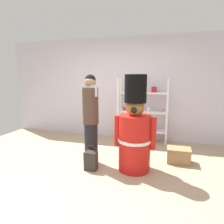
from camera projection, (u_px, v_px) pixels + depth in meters
The scene contains 7 objects.
ground_plane at pixel (91, 174), 3.24m from camera, with size 6.40×6.40×0.00m, color tan.
back_wall at pixel (122, 89), 5.10m from camera, with size 6.40×0.12×2.60m, color silver.
merchandise_shelf at pixel (142, 110), 4.82m from camera, with size 1.23×0.35×1.57m.
teddy_bear_guard at pixel (135, 132), 3.29m from camera, with size 0.71×0.56×1.64m.
person_shopper at pixel (91, 118), 3.51m from camera, with size 0.30×0.29×1.64m.
shopping_bag at pixel (91, 160), 3.37m from camera, with size 0.21×0.15×0.45m.
display_crate at pixel (179, 155), 3.67m from camera, with size 0.43×0.31×0.28m.
Camera 1 is at (1.17, -2.80, 1.58)m, focal length 31.15 mm.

